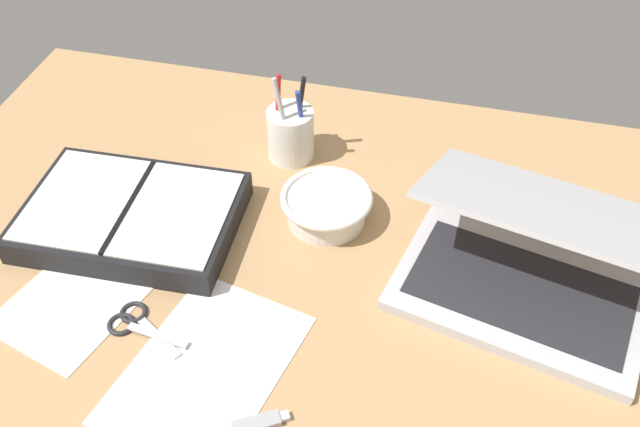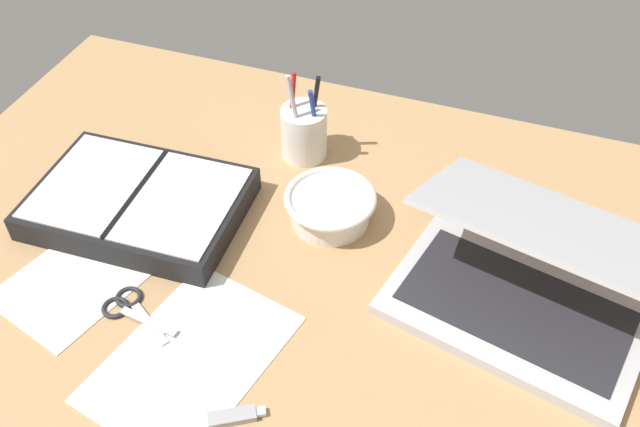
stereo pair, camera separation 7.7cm
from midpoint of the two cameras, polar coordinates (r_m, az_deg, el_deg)
The scene contains 9 objects.
desk_top at distance 105.08cm, azimuth -1.99°, elevation -6.17°, with size 140.00×100.00×2.00cm, color tan.
laptop at distance 103.67cm, azimuth 14.38°, elevation -4.01°, with size 40.07×35.36×16.04cm.
bowl at distance 111.54cm, azimuth -1.46°, elevation 0.56°, with size 14.55×14.55×5.26cm.
pen_cup at distance 122.69cm, azimuth -4.17°, elevation 6.38°, with size 7.94×7.94×16.84cm.
planner at distance 115.65cm, azimuth -16.69°, elevation -0.25°, with size 33.39×24.18×4.79cm.
scissors at distance 103.92cm, azimuth -16.71°, elevation -8.44°, with size 12.35×7.90×0.80cm.
paper_sheet_front at distance 97.46cm, azimuth -11.36°, elevation -12.15°, with size 18.77×27.28×0.16cm, color white.
paper_sheet_beside_planner at distance 110.13cm, azimuth -20.19°, elevation -5.91°, with size 16.53×24.42×0.16cm, color silver.
usb_drive at distance 91.73cm, azimuth -7.46°, elevation -16.42°, with size 7.00×5.07×1.00cm.
Camera 1 is at (15.71, -65.26, 81.94)cm, focal length 40.00 mm.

